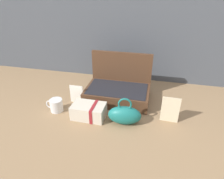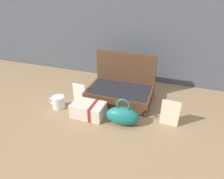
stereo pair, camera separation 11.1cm
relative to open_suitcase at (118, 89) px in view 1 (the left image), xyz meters
The scene contains 7 objects.
ground_plane 0.19m from the open_suitcase, 89.37° to the right, with size 6.00×6.00×0.00m, color #8C6D4C.
open_suitcase is the anchor object (origin of this frame).
teal_pouch_handbag 0.31m from the open_suitcase, 70.93° to the right, with size 0.21×0.12×0.18m.
cream_toiletry_bag 0.31m from the open_suitcase, 115.51° to the right, with size 0.21×0.14×0.10m.
coffee_mug 0.45m from the open_suitcase, 145.59° to the right, with size 0.12×0.09×0.09m.
info_card_left 0.42m from the open_suitcase, 29.20° to the right, with size 0.11×0.01×0.17m, color beige.
poster_card_right 0.30m from the open_suitcase, 155.95° to the right, with size 0.10×0.01×0.13m, color white.
Camera 1 is at (0.24, -1.08, 0.77)m, focal length 31.54 mm.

